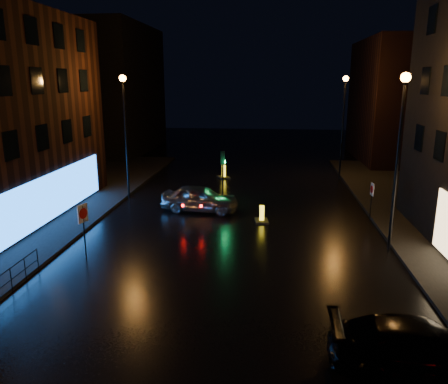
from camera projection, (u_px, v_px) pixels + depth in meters
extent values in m
plane|color=black|center=(215.00, 302.00, 16.30)|extent=(120.00, 120.00, 0.00)
cube|color=black|center=(114.00, 89.00, 49.88)|extent=(8.00, 16.00, 14.00)
cube|color=black|center=(401.00, 101.00, 44.13)|extent=(8.00, 14.00, 12.00)
cylinder|color=black|center=(126.00, 141.00, 29.58)|extent=(0.14, 0.14, 8.00)
cylinder|color=black|center=(123.00, 81.00, 28.58)|extent=(0.20, 0.20, 0.25)
sphere|color=orange|center=(123.00, 78.00, 28.54)|extent=(0.44, 0.44, 0.44)
cylinder|color=black|center=(396.00, 169.00, 20.30)|extent=(0.14, 0.14, 8.00)
cylinder|color=black|center=(405.00, 81.00, 19.31)|extent=(0.20, 0.20, 0.25)
sphere|color=orange|center=(406.00, 77.00, 19.27)|extent=(0.44, 0.44, 0.44)
cylinder|color=black|center=(342.00, 131.00, 35.72)|extent=(0.14, 0.14, 8.00)
cylinder|color=black|center=(346.00, 81.00, 34.72)|extent=(0.20, 0.20, 0.25)
sphere|color=orange|center=(346.00, 79.00, 34.68)|extent=(0.44, 0.44, 0.44)
cube|color=black|center=(223.00, 200.00, 29.89)|extent=(1.40, 2.40, 0.12)
cylinder|color=black|center=(223.00, 181.00, 29.56)|extent=(0.12, 0.12, 2.80)
cube|color=black|center=(223.00, 158.00, 29.16)|extent=(0.28, 0.22, 0.90)
cylinder|color=#0CFF59|center=(225.00, 162.00, 29.22)|extent=(0.05, 0.18, 0.18)
cylinder|color=black|center=(38.00, 259.00, 18.91)|extent=(0.04, 0.04, 1.00)
imported|color=#A4A7AB|center=(200.00, 198.00, 27.45)|extent=(4.97, 2.41, 1.63)
imported|color=black|center=(421.00, 348.00, 12.24)|extent=(5.16, 2.20, 1.48)
cube|color=black|center=(262.00, 221.00, 25.53)|extent=(0.88, 1.20, 0.09)
cube|color=yellow|center=(262.00, 213.00, 25.41)|extent=(0.28, 0.20, 0.93)
cube|color=black|center=(262.00, 213.00, 25.41)|extent=(0.28, 0.05, 0.56)
cube|color=black|center=(224.00, 177.00, 36.98)|extent=(1.27, 1.48, 0.10)
cube|color=yellow|center=(224.00, 171.00, 36.85)|extent=(0.34, 0.29, 1.04)
cube|color=black|center=(224.00, 171.00, 36.85)|extent=(0.29, 0.15, 0.62)
cylinder|color=black|center=(84.00, 232.00, 20.06)|extent=(0.07, 0.07, 2.50)
cube|color=white|center=(83.00, 213.00, 19.83)|extent=(0.25, 0.61, 0.85)
cylinder|color=#B20C0C|center=(83.00, 213.00, 19.82)|extent=(0.18, 0.48, 0.50)
cylinder|color=black|center=(371.00, 202.00, 25.55)|extent=(0.06, 0.06, 2.18)
cube|color=white|center=(372.00, 189.00, 25.35)|extent=(0.10, 0.55, 0.74)
cylinder|color=#B20C0C|center=(372.00, 189.00, 25.35)|extent=(0.06, 0.44, 0.44)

